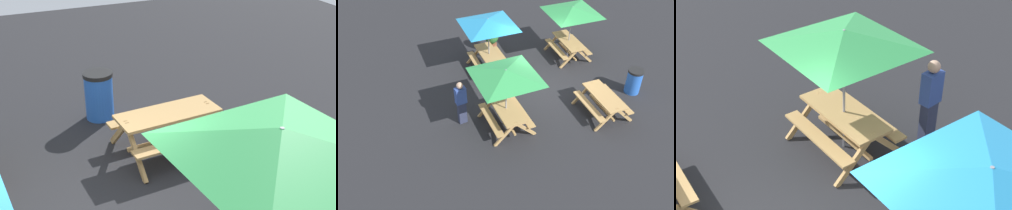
% 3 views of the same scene
% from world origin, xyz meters
% --- Properties ---
extents(picnic_table_0, '(1.89, 1.64, 0.81)m').
position_xyz_m(picnic_table_0, '(2.09, 1.54, 0.56)').
color(picnic_table_0, tan).
rests_on(picnic_table_0, ground).
extents(picnic_table_1, '(2.81, 2.81, 2.34)m').
position_xyz_m(picnic_table_1, '(1.76, -1.92, 1.99)').
color(picnic_table_1, tan).
rests_on(picnic_table_1, ground).
extents(trash_bin_blue, '(0.59, 0.59, 0.98)m').
position_xyz_m(trash_bin_blue, '(1.34, 3.25, 0.49)').
color(trash_bin_blue, blue).
rests_on(trash_bin_blue, ground).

